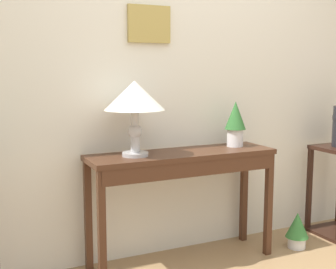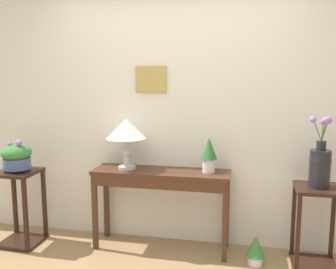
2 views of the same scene
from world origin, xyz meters
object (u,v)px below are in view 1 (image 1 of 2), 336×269
at_px(potted_plant_on_console, 235,121).
at_px(potted_plant_floor, 297,229).
at_px(table_lamp, 135,99).
at_px(console_table, 184,169).

height_order(potted_plant_on_console, potted_plant_floor, potted_plant_on_console).
bearing_deg(potted_plant_on_console, table_lamp, -177.42).
relative_size(potted_plant_on_console, potted_plant_floor, 1.19).
xyz_separation_m(console_table, table_lamp, (-0.34, 0.02, 0.49)).
bearing_deg(potted_plant_on_console, potted_plant_floor, -22.98).
bearing_deg(console_table, potted_plant_floor, -8.34).
height_order(console_table, potted_plant_on_console, potted_plant_on_console).
height_order(table_lamp, potted_plant_on_console, table_lamp).
relative_size(console_table, potted_plant_on_console, 3.98).
height_order(console_table, table_lamp, table_lamp).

